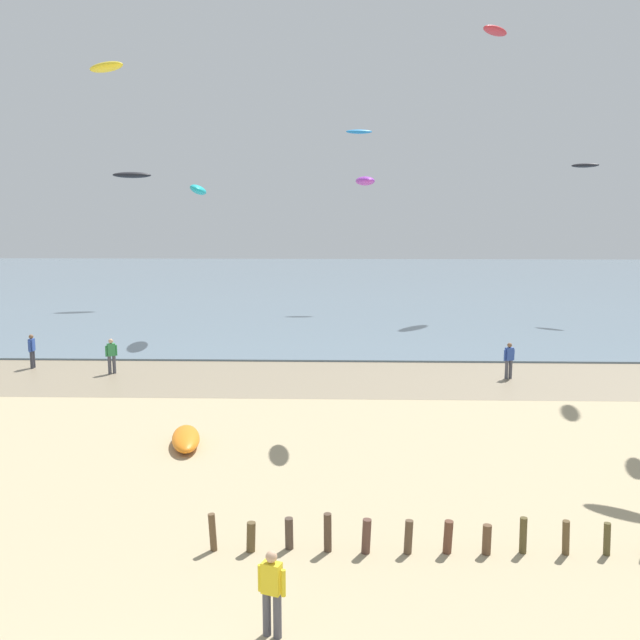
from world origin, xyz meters
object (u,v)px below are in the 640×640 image
Objects in this scene: kite_aloft_5 at (132,175)px; kite_aloft_2 at (359,132)px; person_nearest_camera at (32,350)px; kite_aloft_11 at (365,181)px; kite_aloft_9 at (495,31)px; person_mid_beach at (509,359)px; person_by_waterline at (111,355)px; kite_aloft_3 at (106,67)px; kite_aloft_7 at (585,165)px; kite_aloft_6 at (198,190)px; grounded_kite at (186,439)px; person_right_flank at (272,591)px.

kite_aloft_2 is at bearing -14.23° from kite_aloft_5.
person_nearest_camera is 19.57m from kite_aloft_11.
person_nearest_camera is 39.75m from kite_aloft_9.
kite_aloft_11 reaches higher than person_mid_beach.
kite_aloft_2 is at bearing 62.20° from person_by_waterline.
kite_aloft_11 is at bearing -158.97° from kite_aloft_3.
kite_aloft_3 is at bearing 74.07° from kite_aloft_7.
person_by_waterline is 13.24m from kite_aloft_6.
person_by_waterline is at bearing 173.55° from kite_aloft_9.
kite_aloft_6 is at bearing -2.83° from grounded_kite.
kite_aloft_7 reaches higher than person_right_flank.
person_nearest_camera reaches higher than grounded_kite.
person_right_flank is 45.95m from kite_aloft_2.
grounded_kite is at bearing -0.25° from kite_aloft_6.
kite_aloft_11 is at bearing -28.87° from person_by_waterline.
person_by_waterline is 34.54m from kite_aloft_7.
kite_aloft_5 is 1.51× the size of kite_aloft_11.
person_right_flank is at bearing -171.77° from grounded_kite.
person_by_waterline is 0.80× the size of kite_aloft_3.
kite_aloft_3 reaches higher than kite_aloft_11.
person_by_waterline is 0.83× the size of kite_aloft_2.
kite_aloft_5 is 34.18m from kite_aloft_7.
kite_aloft_7 is (15.61, -6.06, -2.95)m from kite_aloft_2.
kite_aloft_3 is (-10.96, -26.93, -0.22)m from kite_aloft_2.
kite_aloft_3 is 0.65× the size of kite_aloft_9.
person_by_waterline reaches higher than grounded_kite.
kite_aloft_7 is at bearing 32.03° from person_by_waterline.
person_by_waterline and person_right_flank have the same top height.
person_nearest_camera is at bearing 176.30° from person_mid_beach.
kite_aloft_3 reaches higher than grounded_kite.
person_right_flank is 0.57× the size of kite_aloft_5.
kite_aloft_9 is (16.71, 32.56, 20.65)m from grounded_kite.
kite_aloft_6 is 26.43m from kite_aloft_9.
person_mid_beach is at bearing -132.41° from kite_aloft_3.
person_nearest_camera is at bearing 29.92° from grounded_kite.
kite_aloft_11 is (-0.59, -30.15, -4.86)m from kite_aloft_2.
person_mid_beach is 12.24m from kite_aloft_11.
kite_aloft_7 is 0.59× the size of kite_aloft_9.
person_mid_beach is 0.86× the size of kite_aloft_11.
kite_aloft_9 reaches higher than kite_aloft_11.
kite_aloft_6 is 0.99× the size of kite_aloft_9.
kite_aloft_2 is at bearing -23.62° from grounded_kite.
kite_aloft_9 reaches higher than person_by_waterline.
kite_aloft_2 reaches higher than kite_aloft_6.
person_right_flank is at bearing -96.69° from kite_aloft_2.
kite_aloft_5 is at bearing 93.21° from person_nearest_camera.
kite_aloft_3 is at bearing -13.50° from kite_aloft_6.
kite_aloft_11 is at bearing -72.29° from grounded_kite.
person_mid_beach is 35.58m from kite_aloft_5.
person_by_waterline is 13.12m from kite_aloft_3.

